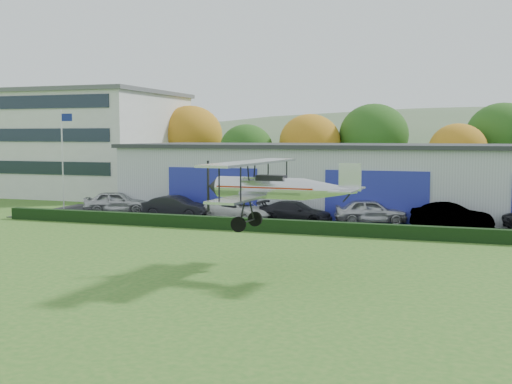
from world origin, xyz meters
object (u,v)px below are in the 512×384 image
(car_1, at_px, (176,207))
(car_3, at_px, (295,212))
(car_5, at_px, (451,216))
(hangar, at_px, (387,179))
(car_0, at_px, (117,202))
(biplane, at_px, (273,186))
(car_2, at_px, (239,210))
(flagpole, at_px, (63,150))
(car_4, at_px, (371,211))
(office_block, at_px, (74,143))

(car_1, height_order, car_3, car_1)
(car_3, distance_m, car_5, 10.08)
(hangar, xyz_separation_m, car_0, (-19.55, -6.86, -1.77))
(biplane, bearing_deg, car_2, 118.90)
(car_3, bearing_deg, car_0, 89.16)
(flagpole, xyz_separation_m, car_2, (15.71, -1.99, -4.01))
(car_4, relative_size, car_5, 0.96)
(flagpole, relative_size, car_0, 1.62)
(car_3, height_order, car_4, car_4)
(car_5, bearing_deg, car_4, 74.62)
(office_block, height_order, car_1, office_block)
(office_block, bearing_deg, hangar, -12.01)
(car_3, bearing_deg, biplane, -165.42)
(car_5, distance_m, biplane, 17.19)
(car_2, bearing_deg, hangar, -28.03)
(car_3, xyz_separation_m, car_5, (10.08, 0.34, 0.10))
(car_0, height_order, car_5, car_0)
(car_0, height_order, car_2, car_0)
(car_0, bearing_deg, car_5, -112.66)
(car_2, height_order, car_4, car_4)
(flagpole, xyz_separation_m, car_4, (24.59, -0.33, -3.91))
(flagpole, height_order, car_5, flagpole)
(office_block, xyz_separation_m, car_1, (19.10, -15.18, -4.37))
(office_block, bearing_deg, car_5, -20.98)
(hangar, relative_size, car_2, 7.74)
(hangar, xyz_separation_m, office_block, (-33.00, 7.02, 2.56))
(car_5, bearing_deg, car_3, 89.66)
(hangar, relative_size, car_4, 8.37)
(car_3, relative_size, car_5, 1.00)
(car_1, xyz_separation_m, car_2, (4.73, 0.18, -0.07))
(car_1, distance_m, car_2, 4.73)
(hangar, relative_size, office_block, 1.97)
(car_2, relative_size, car_5, 1.04)
(car_1, relative_size, biplane, 0.61)
(flagpole, xyz_separation_m, car_3, (19.74, -1.89, -4.00))
(hangar, distance_m, flagpole, 25.68)
(biplane, bearing_deg, car_4, 87.40)
(car_0, height_order, car_1, car_0)
(hangar, height_order, flagpole, flagpole)
(office_block, relative_size, car_4, 4.24)
(office_block, height_order, biplane, office_block)
(car_2, bearing_deg, car_5, -67.21)
(car_2, bearing_deg, car_3, -67.55)
(car_0, distance_m, car_4, 19.26)
(hangar, bearing_deg, car_5, -56.76)
(biplane, bearing_deg, car_5, 69.06)
(car_4, xyz_separation_m, biplane, (-1.81, -16.63, 2.94))
(biplane, bearing_deg, office_block, 139.49)
(car_3, height_order, biplane, biplane)
(office_block, distance_m, flagpole, 15.33)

